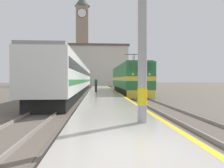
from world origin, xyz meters
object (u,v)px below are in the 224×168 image
Objects in this scene: locomotive_train at (128,79)px; catenary_mast at (145,15)px; person_on_platform at (96,84)px; passenger_train at (75,78)px; clock_tower at (82,38)px.

locomotive_train is 2.25× the size of catenary_mast.
locomotive_train is 5.23m from person_on_platform.
person_on_platform is at bearing -55.29° from passenger_train.
clock_tower is at bearing 95.61° from person_on_platform.
person_on_platform is 0.06× the size of clock_tower.
catenary_mast reaches higher than passenger_train.
clock_tower reaches higher than person_on_platform.
catenary_mast is at bearing -78.57° from passenger_train.
catenary_mast is at bearing -84.65° from person_on_platform.
passenger_train is at bearing -87.74° from clock_tower.
catenary_mast is 18.92m from person_on_platform.
passenger_train is 4.96× the size of catenary_mast.
locomotive_train is at bearing -9.79° from passenger_train.
passenger_train is 5.07m from person_on_platform.
catenary_mast is 0.26× the size of clock_tower.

